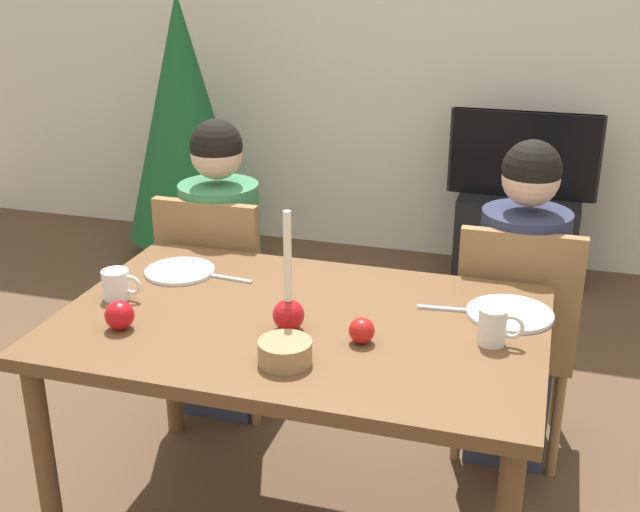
% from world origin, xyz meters
% --- Properties ---
extents(back_wall, '(6.40, 0.10, 2.60)m').
position_xyz_m(back_wall, '(0.00, 2.60, 1.30)').
color(back_wall, beige).
rests_on(back_wall, ground).
extents(dining_table, '(1.40, 0.90, 0.75)m').
position_xyz_m(dining_table, '(0.00, 0.00, 0.67)').
color(dining_table, brown).
rests_on(dining_table, ground).
extents(chair_left, '(0.40, 0.40, 0.90)m').
position_xyz_m(chair_left, '(-0.53, 0.61, 0.51)').
color(chair_left, olive).
rests_on(chair_left, ground).
extents(chair_right, '(0.40, 0.40, 0.90)m').
position_xyz_m(chair_right, '(0.59, 0.61, 0.51)').
color(chair_right, olive).
rests_on(chair_right, ground).
extents(person_left_child, '(0.30, 0.30, 1.17)m').
position_xyz_m(person_left_child, '(-0.53, 0.64, 0.57)').
color(person_left_child, '#33384C').
rests_on(person_left_child, ground).
extents(person_right_child, '(0.30, 0.30, 1.17)m').
position_xyz_m(person_right_child, '(0.59, 0.64, 0.57)').
color(person_right_child, '#33384C').
rests_on(person_right_child, ground).
extents(tv_stand, '(0.64, 0.40, 0.48)m').
position_xyz_m(tv_stand, '(0.50, 2.30, 0.24)').
color(tv_stand, black).
rests_on(tv_stand, ground).
extents(tv, '(0.79, 0.05, 0.46)m').
position_xyz_m(tv, '(0.50, 2.30, 0.71)').
color(tv, black).
rests_on(tv, tv_stand).
extents(christmas_tree, '(0.71, 0.71, 1.60)m').
position_xyz_m(christmas_tree, '(-1.38, 2.12, 0.83)').
color(christmas_tree, brown).
rests_on(christmas_tree, ground).
extents(candle_centerpiece, '(0.09, 0.09, 0.35)m').
position_xyz_m(candle_centerpiece, '(-0.01, -0.07, 0.82)').
color(candle_centerpiece, red).
rests_on(candle_centerpiece, dining_table).
extents(plate_left, '(0.23, 0.23, 0.01)m').
position_xyz_m(plate_left, '(-0.49, 0.21, 0.76)').
color(plate_left, silver).
rests_on(plate_left, dining_table).
extents(plate_right, '(0.25, 0.25, 0.01)m').
position_xyz_m(plate_right, '(0.58, 0.20, 0.76)').
color(plate_right, silver).
rests_on(plate_right, dining_table).
extents(mug_left, '(0.13, 0.08, 0.09)m').
position_xyz_m(mug_left, '(-0.58, -0.02, 0.80)').
color(mug_left, white).
rests_on(mug_left, dining_table).
extents(mug_right, '(0.12, 0.08, 0.10)m').
position_xyz_m(mug_right, '(0.55, 0.01, 0.80)').
color(mug_right, silver).
rests_on(mug_right, dining_table).
extents(fork_left, '(0.18, 0.03, 0.01)m').
position_xyz_m(fork_left, '(-0.32, 0.21, 0.75)').
color(fork_left, silver).
rests_on(fork_left, dining_table).
extents(fork_right, '(0.18, 0.03, 0.01)m').
position_xyz_m(fork_right, '(0.40, 0.18, 0.75)').
color(fork_right, silver).
rests_on(fork_right, dining_table).
extents(bowl_walnuts, '(0.14, 0.14, 0.06)m').
position_xyz_m(bowl_walnuts, '(0.04, -0.26, 0.78)').
color(bowl_walnuts, '#99754C').
rests_on(bowl_walnuts, dining_table).
extents(apple_near_candle, '(0.07, 0.07, 0.07)m').
position_xyz_m(apple_near_candle, '(0.21, -0.09, 0.79)').
color(apple_near_candle, red).
rests_on(apple_near_candle, dining_table).
extents(apple_by_left_plate, '(0.08, 0.08, 0.08)m').
position_xyz_m(apple_by_left_plate, '(-0.47, -0.20, 0.79)').
color(apple_by_left_plate, '#B81017').
rests_on(apple_by_left_plate, dining_table).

